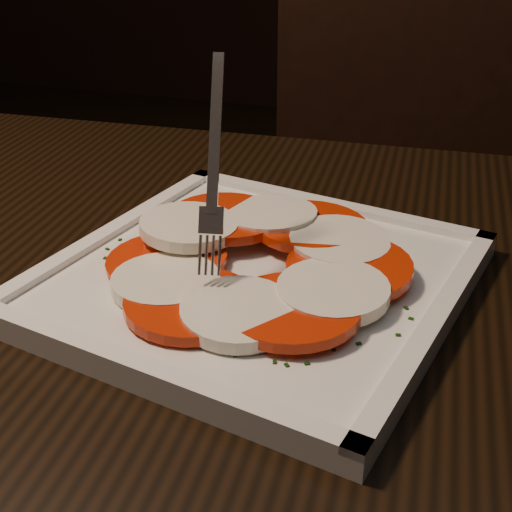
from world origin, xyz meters
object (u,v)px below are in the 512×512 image
object	(u,v)px
table	(174,397)
plate	(256,281)
fork	(216,158)
chair	(385,208)

from	to	relation	value
table	plate	bearing A→B (deg)	28.33
plate	fork	world-z (taller)	fork
fork	table	bearing A→B (deg)	-149.19
chair	plate	bearing A→B (deg)	-96.25
table	chair	size ratio (longest dim) A/B	1.33
table	chair	bearing A→B (deg)	82.85
chair	fork	xyz separation A→B (m)	(-0.06, -0.67, 0.33)
plate	fork	bearing A→B (deg)	-173.93
chair	fork	bearing A→B (deg)	-98.77
chair	table	bearing A→B (deg)	-101.20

